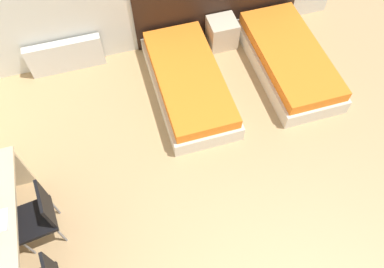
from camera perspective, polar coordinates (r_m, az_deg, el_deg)
The scene contains 6 objects.
headboard_panel at distance 5.74m, azimuth 4.06°, elevation 19.11°, with size 2.50×0.03×1.10m.
bed_near_window at distance 5.15m, azimuth -0.51°, elevation 7.81°, with size 0.91×1.92×0.39m.
bed_near_door at distance 5.60m, azimuth 14.52°, elevation 10.88°, with size 0.91×1.92×0.39m.
nightstand at distance 5.80m, azimuth 4.59°, elevation 15.17°, with size 0.41×0.38×0.43m.
radiator at distance 5.68m, azimuth -18.68°, elevation 11.18°, with size 1.05×0.12×0.50m.
chair_near_laptop at distance 4.18m, azimuth -22.32°, elevation -11.37°, with size 0.45×0.45×0.86m.
Camera 1 is at (-0.64, 0.32, 4.13)m, focal length 35.00 mm.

